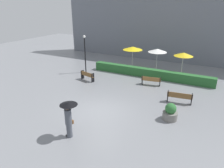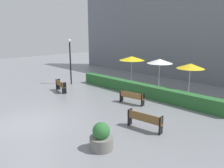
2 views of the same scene
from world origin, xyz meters
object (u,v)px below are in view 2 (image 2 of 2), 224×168
Objects in this scene: bench_far_left at (60,85)px; patio_umbrella_white at (160,61)px; patio_umbrella_yellow at (132,58)px; planter_pot at (101,138)px; bench_back_row at (132,97)px; patio_umbrella_yellow_far at (191,66)px; lamp_post at (70,57)px; bench_far_right at (144,120)px.

patio_umbrella_white is at bearing 48.85° from bench_far_left.
patio_umbrella_yellow is 1.00× the size of patio_umbrella_white.
patio_umbrella_white reaches higher than patio_umbrella_yellow.
patio_umbrella_white reaches higher than planter_pot.
patio_umbrella_yellow is (-3.57, 4.15, 1.88)m from bench_back_row.
bench_far_left is 0.65× the size of patio_umbrella_yellow_far.
planter_pot is 0.46× the size of patio_umbrella_yellow_far.
bench_back_row is 0.70× the size of patio_umbrella_white.
patio_umbrella_yellow_far is at bearing 95.50° from planter_pot.
planter_pot is 0.29× the size of lamp_post.
bench_far_right is at bearing -40.62° from bench_back_row.
lamp_post is 1.58× the size of patio_umbrella_yellow.
planter_pot is (-0.10, -2.71, -0.03)m from bench_far_right.
bench_far_right is 0.46× the size of lamp_post.
bench_far_right is 0.73× the size of patio_umbrella_white.
lamp_post is at bearing 151.34° from planter_pot.
bench_far_left is 6.57m from patio_umbrella_yellow.
bench_far_right is 0.73× the size of patio_umbrella_yellow.
patio_umbrella_yellow is 5.63m from patio_umbrella_yellow_far.
bench_far_left reaches higher than bench_far_right.
patio_umbrella_yellow is at bearing -178.09° from patio_umbrella_white.
patio_umbrella_white reaches higher than bench_back_row.
bench_far_right is at bearing -5.75° from bench_far_left.
planter_pot is 9.35m from patio_umbrella_yellow_far.
patio_umbrella_white reaches higher than bench_far_left.
patio_umbrella_yellow reaches higher than patio_umbrella_yellow_far.
patio_umbrella_white is at bearing 99.85° from bench_back_row.
planter_pot is at bearing -92.15° from bench_far_right.
patio_umbrella_yellow_far is at bearing 61.75° from bench_back_row.
bench_back_row is at bearing 118.89° from planter_pot.
patio_umbrella_yellow_far reaches higher than bench_far_left.
bench_far_left is 0.64× the size of patio_umbrella_yellow.
bench_far_left is at bearing 157.82° from planter_pot.
planter_pot is 10.40m from patio_umbrella_white.
planter_pot is 12.08m from lamp_post.
patio_umbrella_white is 2.82m from patio_umbrella_yellow_far.
bench_far_right is 11.15m from lamp_post.
bench_far_right is 2.71m from planter_pot.
bench_far_left is 9.57m from planter_pot.
bench_far_left is 1.41× the size of planter_pot.
bench_back_row is 6.17m from bench_far_left.
patio_umbrella_white is (5.19, 5.94, 1.84)m from bench_far_left.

